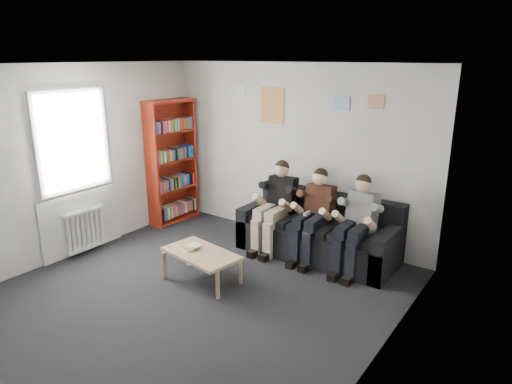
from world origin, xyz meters
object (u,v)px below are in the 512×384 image
bookshelf (172,162)px  person_left (275,207)px  person_right (356,225)px  person_middle (313,216)px  sofa (319,234)px  coffee_table (201,256)px

bookshelf → person_left: 2.17m
bookshelf → person_right: 3.41m
person_middle → person_left: bearing=-179.7°
sofa → coffee_table: sofa is taller
sofa → person_left: 0.75m
person_left → bookshelf: bearing=171.5°
person_left → person_middle: person_left is taller
bookshelf → sofa: bearing=8.3°
sofa → person_left: (-0.63, -0.20, 0.35)m
person_right → bookshelf: bearing=-171.2°
person_left → person_middle: bearing=-6.6°
bookshelf → person_left: bookshelf is taller
bookshelf → person_middle: bearing=4.1°
person_right → person_left: bearing=-170.0°
person_middle → bookshelf: bearing=178.9°
sofa → bookshelf: (-2.76, -0.14, 0.73)m
person_middle → sofa: bearing=90.1°
bookshelf → person_left: size_ratio=1.57×
bookshelf → coffee_table: bearing=-31.8°
coffee_table → person_right: bearing=43.4°
coffee_table → person_middle: bearing=58.7°
sofa → person_middle: person_middle is taller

